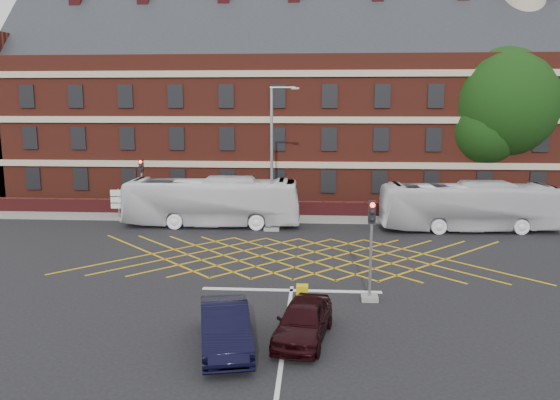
# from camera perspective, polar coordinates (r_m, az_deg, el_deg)

# --- Properties ---
(ground) EXTENTS (120.00, 120.00, 0.00)m
(ground) POSITION_cam_1_polar(r_m,az_deg,el_deg) (27.94, 1.54, -7.06)
(ground) COLOR black
(ground) RESTS_ON ground
(victorian_building) EXTENTS (51.00, 12.17, 20.40)m
(victorian_building) POSITION_cam_1_polar(r_m,az_deg,el_deg) (48.70, 2.94, 9.55)
(victorian_building) COLOR #5D2218
(victorian_building) RESTS_ON ground
(boundary_wall) EXTENTS (56.00, 0.50, 1.10)m
(boundary_wall) POSITION_cam_1_polar(r_m,az_deg,el_deg) (40.43, 2.29, -0.92)
(boundary_wall) COLOR #501516
(boundary_wall) RESTS_ON ground
(far_pavement) EXTENTS (60.00, 3.00, 0.12)m
(far_pavement) POSITION_cam_1_polar(r_m,az_deg,el_deg) (39.55, 2.25, -1.89)
(far_pavement) COLOR slate
(far_pavement) RESTS_ON ground
(box_junction_hatching) EXTENTS (8.22, 8.22, 0.02)m
(box_junction_hatching) POSITION_cam_1_polar(r_m,az_deg,el_deg) (29.85, 1.69, -5.92)
(box_junction_hatching) COLOR #CC990C
(box_junction_hatching) RESTS_ON ground
(stop_line) EXTENTS (8.00, 0.30, 0.02)m
(stop_line) POSITION_cam_1_polar(r_m,az_deg,el_deg) (24.61, 1.20, -9.42)
(stop_line) COLOR silver
(stop_line) RESTS_ON ground
(centre_line) EXTENTS (0.15, 14.00, 0.02)m
(centre_line) POSITION_cam_1_polar(r_m,az_deg,el_deg) (18.61, 0.23, -16.06)
(centre_line) COLOR silver
(centre_line) RESTS_ON ground
(bus_left) EXTENTS (11.94, 2.94, 3.32)m
(bus_left) POSITION_cam_1_polar(r_m,az_deg,el_deg) (37.29, -7.12, -0.18)
(bus_left) COLOR white
(bus_left) RESTS_ON ground
(bus_right) EXTENTS (11.60, 3.31, 3.19)m
(bus_right) POSITION_cam_1_polar(r_m,az_deg,el_deg) (37.70, 19.11, -0.64)
(bus_right) COLOR silver
(bus_right) RESTS_ON ground
(car_navy) EXTENTS (2.57, 4.85, 1.52)m
(car_navy) POSITION_cam_1_polar(r_m,az_deg,el_deg) (19.02, -5.76, -13.04)
(car_navy) COLOR black
(car_navy) RESTS_ON ground
(car_maroon) EXTENTS (2.37, 4.38, 1.41)m
(car_maroon) POSITION_cam_1_polar(r_m,az_deg,el_deg) (19.59, 2.45, -12.45)
(car_maroon) COLOR black
(car_maroon) RESTS_ON ground
(deciduous_tree) EXTENTS (8.94, 8.94, 12.67)m
(deciduous_tree) POSITION_cam_1_polar(r_m,az_deg,el_deg) (47.13, 22.00, 8.53)
(deciduous_tree) COLOR black
(deciduous_tree) RESTS_ON ground
(traffic_light_near) EXTENTS (0.70, 0.70, 4.27)m
(traffic_light_near) POSITION_cam_1_polar(r_m,az_deg,el_deg) (23.24, 9.45, -6.19)
(traffic_light_near) COLOR slate
(traffic_light_near) RESTS_ON ground
(traffic_light_far) EXTENTS (0.70, 0.70, 4.27)m
(traffic_light_far) POSITION_cam_1_polar(r_m,az_deg,el_deg) (40.82, -14.18, 0.62)
(traffic_light_far) COLOR slate
(traffic_light_far) RESTS_ON ground
(street_lamp) EXTENTS (2.25, 1.00, 9.29)m
(street_lamp) POSITION_cam_1_polar(r_m,az_deg,el_deg) (35.48, -0.77, 1.94)
(street_lamp) COLOR slate
(street_lamp) RESTS_ON ground
(direction_signs) EXTENTS (1.10, 0.16, 2.20)m
(direction_signs) POSITION_cam_1_polar(r_m,az_deg,el_deg) (40.94, -16.55, -0.01)
(direction_signs) COLOR gray
(direction_signs) RESTS_ON ground
(utility_cabinet) EXTENTS (0.48, 0.43, 1.00)m
(utility_cabinet) POSITION_cam_1_polar(r_m,az_deg,el_deg) (22.37, 2.33, -10.11)
(utility_cabinet) COLOR #C5A70B
(utility_cabinet) RESTS_ON ground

